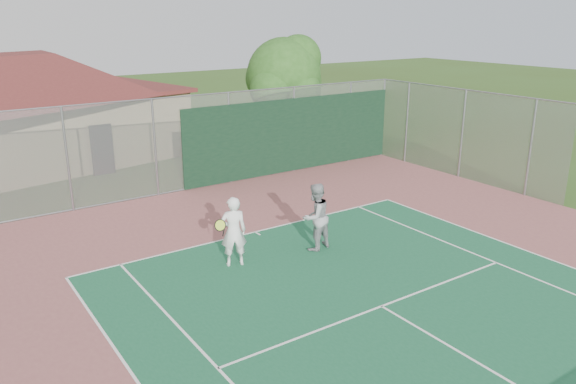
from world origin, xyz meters
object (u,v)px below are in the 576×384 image
object	(u,v)px
clubhouse	(25,98)
player_grey_back	(315,217)
player_white_front	(233,232)
tree	(286,78)

from	to	relation	value
clubhouse	player_grey_back	distance (m)	15.83
player_grey_back	player_white_front	bearing A→B (deg)	-18.91
player_white_front	player_grey_back	xyz separation A→B (m)	(2.38, -0.34, 0.01)
player_white_front	player_grey_back	distance (m)	2.40
player_grey_back	tree	bearing A→B (deg)	-130.61
tree	clubhouse	bearing A→B (deg)	150.28
tree	player_grey_back	world-z (taller)	tree
clubhouse	player_white_front	xyz separation A→B (m)	(2.06, -14.73, -1.91)
clubhouse	tree	world-z (taller)	clubhouse
tree	player_grey_back	distance (m)	11.21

